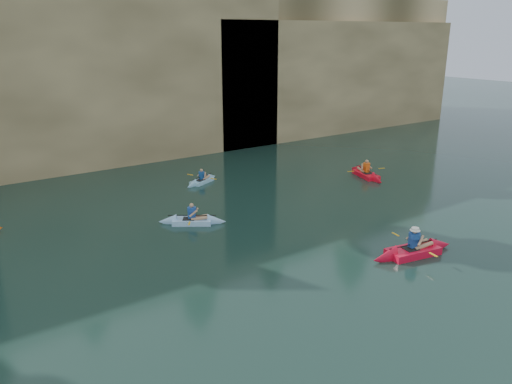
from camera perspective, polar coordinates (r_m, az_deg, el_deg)
ground at (r=16.43m, az=8.02°, el=-13.97°), size 160.00×160.00×0.00m
cliff at (r=41.36m, az=-21.44°, el=13.05°), size 70.00×16.00×12.00m
cliff_slab_center at (r=34.87m, az=-15.14°, el=12.47°), size 24.00×2.40×11.40m
cliff_slab_east at (r=45.68m, az=9.84°, el=12.97°), size 26.00×2.40×9.84m
sea_cave_center at (r=33.33m, az=-23.92°, el=4.17°), size 3.50×1.00×3.20m
sea_cave_east at (r=38.16m, az=-2.92°, el=8.24°), size 5.00×1.00×4.50m
main_kayaker at (r=21.22m, az=17.50°, el=-6.41°), size 4.01×2.61×1.46m
kayaker_ltblue_near at (r=23.65m, az=-7.31°, el=-3.26°), size 3.07×2.41×1.26m
kayaker_red_far at (r=31.80m, az=12.46°, el=2.02°), size 2.52×3.70×1.33m
kayaker_ltblue_mid at (r=29.95m, az=-6.22°, el=1.30°), size 2.83×1.97×1.07m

